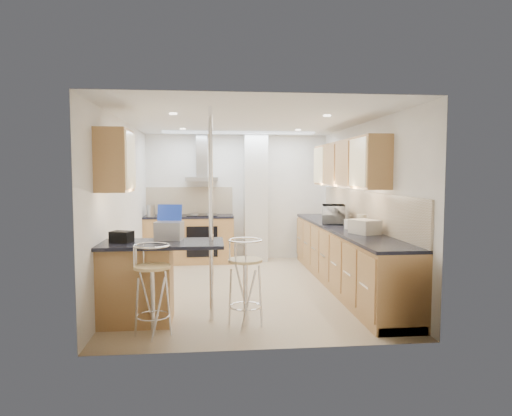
{
  "coord_description": "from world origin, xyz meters",
  "views": [
    {
      "loc": [
        -0.53,
        -6.75,
        1.74
      ],
      "look_at": [
        0.16,
        0.2,
        1.2
      ],
      "focal_mm": 32.0,
      "sensor_mm": 36.0,
      "label": 1
    }
  ],
  "objects": [
    {
      "name": "bar_stool_near",
      "position": [
        -1.15,
        -1.91,
        0.5
      ],
      "size": [
        0.52,
        0.52,
        1.0
      ],
      "primitive_type": null,
      "rotation": [
        0.0,
        0.0,
        -0.33
      ],
      "color": "tan",
      "rests_on": "ground"
    },
    {
      "name": "bread_bin",
      "position": [
        1.53,
        -0.82,
        1.02
      ],
      "size": [
        0.4,
        0.44,
        0.19
      ],
      "primitive_type": "cube",
      "rotation": [
        0.0,
        0.0,
        0.39
      ],
      "color": "beige",
      "rests_on": "right_counter"
    },
    {
      "name": "microwave",
      "position": [
        1.47,
        0.51,
        1.07
      ],
      "size": [
        0.47,
        0.6,
        0.3
      ],
      "primitive_type": "imported",
      "rotation": [
        0.0,
        0.0,
        1.35
      ],
      "color": "silver",
      "rests_on": "right_counter"
    },
    {
      "name": "laptop",
      "position": [
        -1.03,
        -1.24,
        1.05
      ],
      "size": [
        0.35,
        0.29,
        0.22
      ],
      "primitive_type": "cube",
      "rotation": [
        0.0,
        0.0,
        -0.17
      ],
      "color": "#9FA1A6",
      "rests_on": "peninsula"
    },
    {
      "name": "jar_d",
      "position": [
        1.46,
        -0.27,
        0.99
      ],
      "size": [
        0.13,
        0.13,
        0.14
      ],
      "primitive_type": "cylinder",
      "rotation": [
        0.0,
        0.0,
        0.37
      ],
      "color": "silver",
      "rests_on": "right_counter"
    },
    {
      "name": "right_counter",
      "position": [
        1.5,
        0.0,
        0.46
      ],
      "size": [
        0.63,
        4.4,
        0.92
      ],
      "color": "#B68348",
      "rests_on": "ground"
    },
    {
      "name": "bag",
      "position": [
        -1.56,
        -1.41,
        1.0
      ],
      "size": [
        0.28,
        0.25,
        0.13
      ],
      "primitive_type": "cube",
      "rotation": [
        0.0,
        0.0,
        -0.37
      ],
      "color": "black",
      "rests_on": "peninsula"
    },
    {
      "name": "room_shell",
      "position": [
        0.32,
        0.38,
        1.54
      ],
      "size": [
        3.64,
        4.84,
        2.51
      ],
      "color": "white",
      "rests_on": "ground"
    },
    {
      "name": "ground",
      "position": [
        0.0,
        0.0,
        0.0
      ],
      "size": [
        4.8,
        4.8,
        0.0
      ],
      "primitive_type": "plane",
      "color": "tan",
      "rests_on": "ground"
    },
    {
      "name": "kettle",
      "position": [
        -1.65,
        1.92,
        1.03
      ],
      "size": [
        0.16,
        0.16,
        0.23
      ],
      "primitive_type": "cylinder",
      "color": "#A5A7AA",
      "rests_on": "back_counter"
    },
    {
      "name": "bar_stool_end",
      "position": [
        -0.15,
        -1.68,
        0.5
      ],
      "size": [
        0.58,
        0.58,
        1.01
      ],
      "primitive_type": null,
      "rotation": [
        0.0,
        0.0,
        0.91
      ],
      "color": "tan",
      "rests_on": "ground"
    },
    {
      "name": "back_counter",
      "position": [
        -0.95,
        2.1,
        0.46
      ],
      "size": [
        1.7,
        0.63,
        0.92
      ],
      "color": "#B68348",
      "rests_on": "ground"
    },
    {
      "name": "jar_c",
      "position": [
        1.64,
        -0.36,
        1.03
      ],
      "size": [
        0.18,
        0.18,
        0.22
      ],
      "primitive_type": "cylinder",
      "rotation": [
        0.0,
        0.0,
        -0.37
      ],
      "color": "#AFA88C",
      "rests_on": "right_counter"
    },
    {
      "name": "peninsula",
      "position": [
        -1.12,
        -1.45,
        0.48
      ],
      "size": [
        1.47,
        0.72,
        0.94
      ],
      "color": "#B68348",
      "rests_on": "ground"
    },
    {
      "name": "jar_b",
      "position": [
        1.67,
        1.03,
        0.99
      ],
      "size": [
        0.11,
        0.11,
        0.14
      ],
      "primitive_type": "cylinder",
      "rotation": [
        0.0,
        0.0,
        0.01
      ],
      "color": "beige",
      "rests_on": "right_counter"
    },
    {
      "name": "jar_a",
      "position": [
        1.51,
        0.67,
        1.01
      ],
      "size": [
        0.14,
        0.14,
        0.19
      ],
      "primitive_type": "cylinder",
      "rotation": [
        0.0,
        0.0,
        0.2
      ],
      "color": "beige",
      "rests_on": "right_counter"
    }
  ]
}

